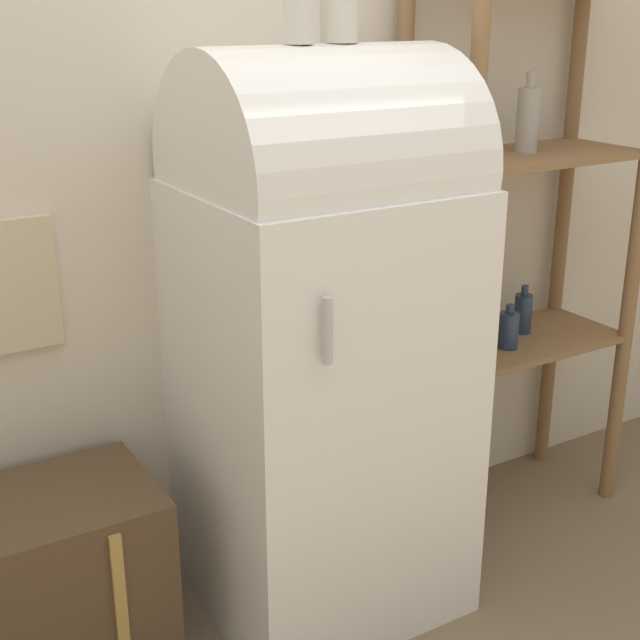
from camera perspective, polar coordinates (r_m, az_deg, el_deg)
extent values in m
plane|color=#7A664C|center=(2.67, 2.89, -19.45)|extent=(12.00, 12.00, 0.00)
cube|color=beige|center=(2.59, -3.89, 12.23)|extent=(7.00, 0.05, 2.70)
cube|color=white|center=(2.50, 0.13, -5.43)|extent=(0.69, 0.63, 1.24)
cylinder|color=white|center=(2.30, 0.14, 9.79)|extent=(0.68, 0.60, 0.60)
cylinder|color=#B7B7BC|center=(2.01, 0.48, -0.70)|extent=(0.02, 0.02, 0.16)
cube|color=brown|center=(2.49, -18.70, -16.49)|extent=(0.72, 0.40, 0.52)
cube|color=#AD8942|center=(2.36, -12.57, -18.06)|extent=(0.03, 0.01, 0.47)
cylinder|color=olive|center=(2.60, 9.36, 2.58)|extent=(0.05, 0.05, 1.86)
cylinder|color=olive|center=(3.10, 19.58, 4.48)|extent=(0.05, 0.05, 1.86)
cylinder|color=olive|center=(2.85, 5.09, 4.27)|extent=(0.05, 0.05, 1.86)
cylinder|color=olive|center=(3.31, 15.24, 5.85)|extent=(0.05, 0.05, 1.86)
cube|color=olive|center=(3.05, 12.20, -1.40)|extent=(0.75, 0.36, 0.02)
cube|color=olive|center=(2.89, 13.09, 10.17)|extent=(0.75, 0.36, 0.02)
cylinder|color=#23334C|center=(2.95, 11.97, -0.66)|extent=(0.07, 0.07, 0.12)
cylinder|color=#23334C|center=(2.92, 12.07, 0.70)|extent=(0.03, 0.03, 0.03)
cylinder|color=#9E998E|center=(2.89, 13.15, 12.35)|extent=(0.07, 0.07, 0.20)
cylinder|color=#9E998E|center=(2.88, 13.35, 14.77)|extent=(0.03, 0.03, 0.05)
cylinder|color=#23334C|center=(3.10, 12.86, 0.40)|extent=(0.06, 0.06, 0.13)
cylinder|color=#23334C|center=(3.07, 12.98, 1.87)|extent=(0.02, 0.02, 0.03)
cylinder|color=beige|center=(2.23, -1.42, 19.32)|extent=(0.07, 0.07, 0.16)
cylinder|color=beige|center=(2.30, 1.22, 18.85)|extent=(0.09, 0.09, 0.12)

